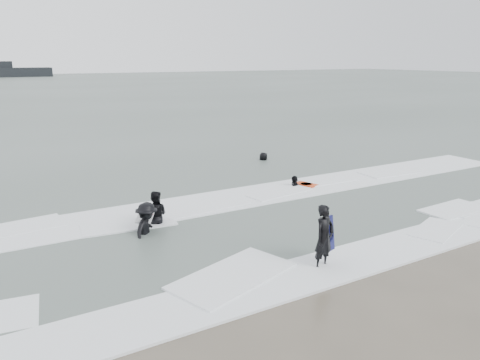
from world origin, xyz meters
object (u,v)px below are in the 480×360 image
surfer_right_far (263,161)px  surfer_centre (323,268)px  surfer_breaker (148,235)px  surfer_right_near (295,187)px  surfer_wading (156,225)px

surfer_right_far → surfer_centre: bearing=51.7°
surfer_breaker → surfer_right_near: surfer_breaker is taller
surfer_wading → surfer_breaker: 0.94m
surfer_breaker → surfer_right_near: 7.70m
surfer_wading → surfer_breaker: (-0.55, -0.76, 0.00)m
surfer_breaker → surfer_right_far: size_ratio=1.19×
surfer_wading → surfer_right_far: surfer_wading is taller
surfer_breaker → surfer_right_near: bearing=-29.9°
surfer_centre → surfer_wading: bearing=103.3°
surfer_breaker → surfer_wading: bearing=7.5°
surfer_wading → surfer_right_near: 6.97m
surfer_breaker → surfer_right_near: (7.38, 2.20, 0.00)m
surfer_breaker → surfer_right_far: bearing=-7.4°
surfer_centre → surfer_wading: 6.05m
surfer_centre → surfer_breaker: surfer_breaker is taller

